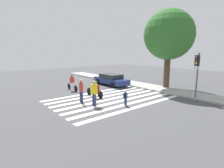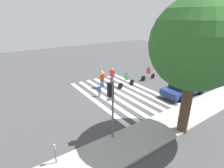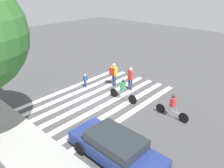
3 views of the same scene
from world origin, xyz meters
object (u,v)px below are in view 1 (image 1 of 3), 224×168
object	(u,v)px
pedestrian_adult_blue_shirt	(125,97)
pedestrian_child_with_backpack	(81,89)
street_tree	(169,35)
car_parked_far_curb	(111,79)
pedestrian_adult_yellow_jacket	(95,91)
cyclist_mid_street	(72,82)
cyclist_near_curb	(94,87)
traffic_light	(197,67)

from	to	relation	value
pedestrian_adult_blue_shirt	pedestrian_child_with_backpack	xyz separation A→B (m)	(-2.85, -2.02, 0.36)
street_tree	pedestrian_adult_blue_shirt	bearing A→B (deg)	-77.49
pedestrian_child_with_backpack	car_parked_far_curb	distance (m)	7.45
pedestrian_adult_yellow_jacket	pedestrian_child_with_backpack	bearing A→B (deg)	-1.00
pedestrian_adult_yellow_jacket	cyclist_mid_street	bearing A→B (deg)	-22.83
cyclist_near_curb	car_parked_far_curb	size ratio (longest dim) A/B	0.48
street_tree	pedestrian_adult_yellow_jacket	world-z (taller)	street_tree
pedestrian_child_with_backpack	pedestrian_adult_yellow_jacket	bearing A→B (deg)	28.14
pedestrian_child_with_backpack	street_tree	bearing A→B (deg)	100.25
pedestrian_child_with_backpack	car_parked_far_curb	bearing A→B (deg)	139.72
car_parked_far_curb	pedestrian_adult_blue_shirt	bearing A→B (deg)	-30.46
cyclist_mid_street	street_tree	bearing A→B (deg)	58.32
traffic_light	cyclist_near_curb	distance (m)	8.57
car_parked_far_curb	cyclist_mid_street	bearing A→B (deg)	-91.29
pedestrian_adult_yellow_jacket	pedestrian_adult_blue_shirt	distance (m)	2.27
cyclist_mid_street	pedestrian_child_with_backpack	bearing A→B (deg)	-16.68
pedestrian_adult_yellow_jacket	pedestrian_child_with_backpack	xyz separation A→B (m)	(-1.46, -0.29, -0.06)
street_tree	pedestrian_adult_blue_shirt	size ratio (longest dim) A/B	7.21
pedestrian_adult_yellow_jacket	car_parked_far_curb	xyz separation A→B (m)	(-5.48, 5.97, -0.40)
cyclist_near_curb	pedestrian_child_with_backpack	bearing A→B (deg)	-71.27
pedestrian_adult_blue_shirt	cyclist_mid_street	size ratio (longest dim) A/B	0.52
pedestrian_adult_blue_shirt	cyclist_near_curb	world-z (taller)	cyclist_near_curb
street_tree	car_parked_far_curb	size ratio (longest dim) A/B	1.72
traffic_light	cyclist_near_curb	size ratio (longest dim) A/B	1.67
traffic_light	pedestrian_adult_blue_shirt	distance (m)	6.39
pedestrian_adult_yellow_jacket	traffic_light	bearing A→B (deg)	-129.74
traffic_light	cyclist_mid_street	bearing A→B (deg)	-146.75
traffic_light	street_tree	bearing A→B (deg)	152.84
pedestrian_child_with_backpack	cyclist_near_curb	world-z (taller)	pedestrian_child_with_backpack
cyclist_mid_street	traffic_light	bearing A→B (deg)	34.37
pedestrian_child_with_backpack	car_parked_far_curb	size ratio (longest dim) A/B	0.38
traffic_light	cyclist_near_curb	world-z (taller)	traffic_light
pedestrian_child_with_backpack	pedestrian_adult_blue_shirt	bearing A→B (deg)	52.37
cyclist_mid_street	cyclist_near_curb	distance (m)	3.58
cyclist_near_curb	pedestrian_adult_yellow_jacket	bearing A→B (deg)	-36.19
pedestrian_adult_blue_shirt	pedestrian_child_with_backpack	world-z (taller)	pedestrian_child_with_backpack
pedestrian_adult_yellow_jacket	cyclist_near_curb	bearing A→B (deg)	-45.38
traffic_light	cyclist_mid_street	size ratio (longest dim) A/B	1.74
car_parked_far_curb	pedestrian_child_with_backpack	bearing A→B (deg)	-56.09
traffic_light	street_tree	world-z (taller)	street_tree
pedestrian_adult_blue_shirt	pedestrian_child_with_backpack	bearing A→B (deg)	-133.96
traffic_light	pedestrian_adult_yellow_jacket	distance (m)	8.39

